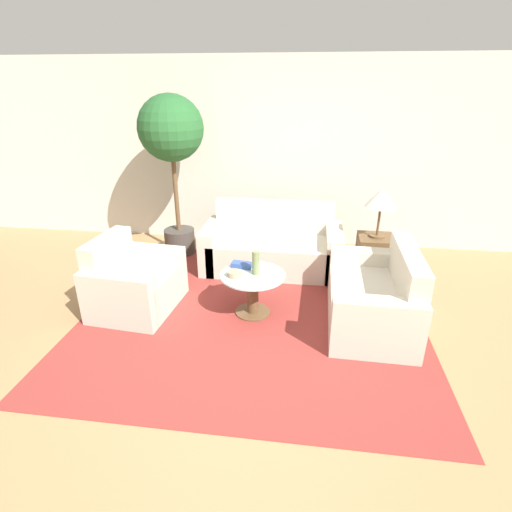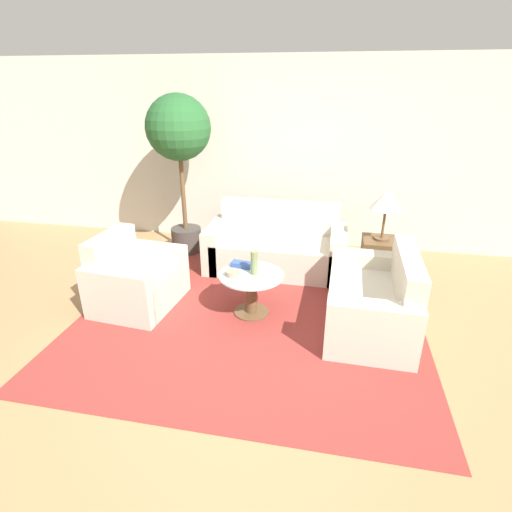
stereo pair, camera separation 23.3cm
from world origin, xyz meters
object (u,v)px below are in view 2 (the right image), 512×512
(sofa_main, at_px, (277,248))
(coffee_table, at_px, (251,288))
(vase, at_px, (254,263))
(loveseat, at_px, (377,303))
(table_lamp, at_px, (387,201))
(potted_plant, at_px, (179,140))
(armchair, at_px, (134,281))
(bowl, at_px, (232,273))
(book_stack, at_px, (242,264))

(sofa_main, height_order, coffee_table, sofa_main)
(sofa_main, height_order, vase, sofa_main)
(loveseat, relative_size, table_lamp, 2.21)
(coffee_table, xyz_separation_m, potted_plant, (-1.26, 1.48, 1.27))
(sofa_main, relative_size, potted_plant, 0.82)
(sofa_main, xyz_separation_m, table_lamp, (1.27, -0.17, 0.75))
(armchair, distance_m, potted_plant, 2.00)
(loveseat, bearing_deg, coffee_table, -89.42)
(armchair, height_order, potted_plant, potted_plant)
(loveseat, xyz_separation_m, table_lamp, (0.10, 1.05, 0.75))
(loveseat, bearing_deg, bowl, -86.72)
(book_stack, bearing_deg, coffee_table, -41.06)
(sofa_main, distance_m, armchair, 1.86)
(sofa_main, height_order, potted_plant, potted_plant)
(sofa_main, bearing_deg, vase, -92.86)
(coffee_table, distance_m, bowl, 0.27)
(loveseat, distance_m, book_stack, 1.42)
(potted_plant, relative_size, bowl, 14.78)
(coffee_table, relative_size, potted_plant, 0.31)
(armchair, distance_m, vase, 1.36)
(book_stack, bearing_deg, bowl, -92.91)
(coffee_table, bearing_deg, vase, 23.46)
(vase, bearing_deg, potted_plant, 131.30)
(table_lamp, xyz_separation_m, bowl, (-1.54, -1.10, -0.54))
(loveseat, distance_m, table_lamp, 1.29)
(sofa_main, relative_size, vase, 7.04)
(loveseat, distance_m, potted_plant, 3.20)
(armchair, relative_size, vase, 3.95)
(sofa_main, height_order, table_lamp, table_lamp)
(sofa_main, relative_size, bowl, 12.16)
(loveseat, xyz_separation_m, bowl, (-1.44, -0.05, 0.21))
(coffee_table, relative_size, bowl, 4.64)
(coffee_table, bearing_deg, sofa_main, 85.79)
(potted_plant, distance_m, vase, 2.19)
(armchair, distance_m, coffee_table, 1.30)
(loveseat, distance_m, coffee_table, 1.26)
(loveseat, distance_m, vase, 1.27)
(armchair, relative_size, loveseat, 0.74)
(vase, bearing_deg, book_stack, 138.95)
(table_lamp, height_order, book_stack, table_lamp)
(table_lamp, bearing_deg, book_stack, -149.69)
(armchair, relative_size, bowl, 6.82)
(coffee_table, xyz_separation_m, bowl, (-0.18, -0.07, 0.19))
(sofa_main, distance_m, book_stack, 1.09)
(sofa_main, relative_size, loveseat, 1.32)
(table_lamp, bearing_deg, loveseat, -95.50)
(book_stack, bearing_deg, sofa_main, 85.73)
(sofa_main, xyz_separation_m, armchair, (-1.39, -1.24, 0.00))
(potted_plant, distance_m, book_stack, 2.05)
(loveseat, xyz_separation_m, potted_plant, (-2.52, 1.50, 1.29))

